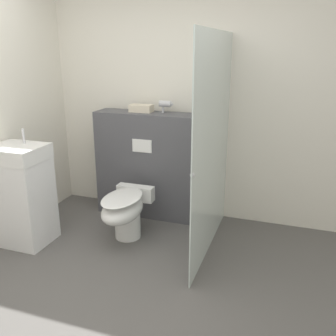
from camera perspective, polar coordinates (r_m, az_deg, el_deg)
name	(u,v)px	position (r m, az deg, el deg)	size (l,w,h in m)	color
ground_plane	(94,305)	(3.06, -11.20, -19.82)	(12.00, 12.00, 0.00)	#565451
wall_back	(173,105)	(4.20, 0.82, 9.65)	(8.00, 0.06, 2.50)	silver
partition_panel	(148,165)	(4.22, -3.08, 0.48)	(1.16, 0.32, 1.18)	#4C4C51
shower_glass	(213,147)	(3.39, 6.84, 3.12)	(0.04, 1.43, 2.00)	silver
toilet	(125,211)	(3.76, -6.56, -6.50)	(0.39, 0.67, 0.48)	white
sink_vanity	(22,195)	(3.89, -21.33, -3.84)	(0.50, 0.43, 1.12)	white
hair_drier	(166,104)	(4.03, -0.33, 9.68)	(0.16, 0.07, 0.13)	#B7B7BC
folded_towel	(141,108)	(4.13, -4.09, 9.06)	(0.25, 0.14, 0.08)	beige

